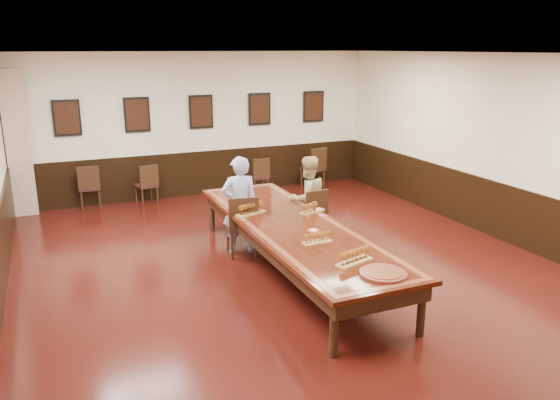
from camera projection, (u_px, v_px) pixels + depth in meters
name	position (u px, v px, depth m)	size (l,w,h in m)	color
floor	(293.00, 272.00, 8.27)	(8.00, 10.00, 0.02)	black
ceiling	(295.00, 53.00, 7.41)	(8.00, 10.00, 0.02)	white
wall_back	(201.00, 125.00, 12.27)	(8.00, 0.02, 3.20)	#ECE7C6
wall_right	(505.00, 149.00, 9.37)	(0.02, 10.00, 3.20)	#ECE7C6
chair_man	(241.00, 225.00, 8.83)	(0.47, 0.52, 1.01)	black
chair_woman	(310.00, 215.00, 9.47)	(0.45, 0.49, 0.95)	black
spare_chair_a	(89.00, 186.00, 11.46)	(0.43, 0.47, 0.93)	black
spare_chair_b	(146.00, 184.00, 11.75)	(0.41, 0.45, 0.88)	black
spare_chair_c	(259.00, 176.00, 12.58)	(0.40, 0.44, 0.86)	black
spare_chair_d	(313.00, 168.00, 13.08)	(0.47, 0.51, 1.00)	black
person_man	(240.00, 205.00, 8.85)	(0.59, 0.39, 1.62)	#5177CA
person_woman	(307.00, 198.00, 9.48)	(0.74, 0.58, 1.49)	tan
pink_phone	(323.00, 216.00, 8.48)	(0.07, 0.14, 0.01)	#EC4E81
curtain	(18.00, 144.00, 10.71)	(0.45, 0.18, 2.90)	tan
wainscoting	(293.00, 241.00, 8.14)	(8.00, 10.00, 1.00)	black
conference_table	(293.00, 233.00, 8.11)	(1.40, 5.00, 0.76)	black
posters	(201.00, 112.00, 12.12)	(6.14, 0.04, 0.74)	black
flight_a	(251.00, 209.00, 8.54)	(0.52, 0.31, 0.19)	#A68946
flight_b	(311.00, 208.00, 8.63)	(0.46, 0.28, 0.17)	#A68946
flight_c	(317.00, 238.00, 7.29)	(0.41, 0.14, 0.15)	#A68946
flight_d	(355.00, 257.00, 6.59)	(0.54, 0.30, 0.19)	#A68946
red_plate_grp	(313.00, 231.00, 7.76)	(0.21, 0.21, 0.03)	red
carved_platter	(383.00, 273.00, 6.27)	(0.61, 0.61, 0.04)	#591711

